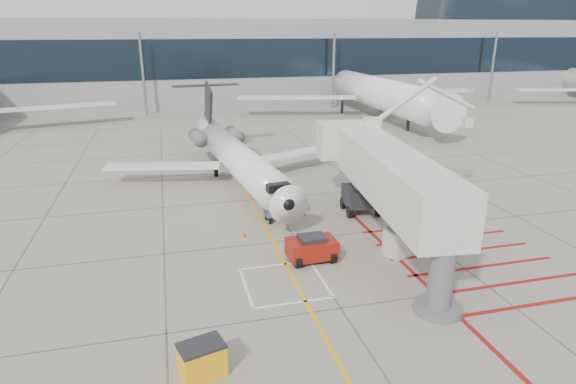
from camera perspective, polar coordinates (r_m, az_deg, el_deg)
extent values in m
plane|color=gray|center=(26.68, 3.24, -9.14)|extent=(260.00, 260.00, 0.00)
cone|color=#F74F0D|center=(30.59, -5.32, -4.93)|extent=(0.31, 0.31, 0.44)
cone|color=#E9410C|center=(33.89, 1.82, -2.40)|extent=(0.35, 0.35, 0.48)
cube|color=gray|center=(94.19, -3.93, 15.40)|extent=(180.00, 28.00, 14.00)
cube|color=black|center=(80.39, -2.02, 15.57)|extent=(180.00, 0.10, 6.00)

